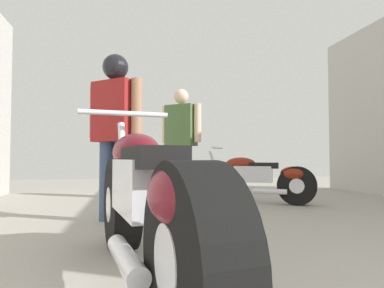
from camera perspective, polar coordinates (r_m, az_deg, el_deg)
The scene contains 5 objects.
ground_plane at distance 3.54m, azimuth 8.44°, elevation -13.06°, with size 16.34×16.34×0.00m, color #9E998E.
motorcycle_maroon_cruiser at distance 1.82m, azimuth -7.66°, elevation -9.70°, with size 0.71×2.13×1.00m.
motorcycle_black_naked at distance 5.20m, azimuth 10.46°, elevation -5.67°, with size 1.61×1.03×0.83m.
mechanic_in_blue at distance 5.56m, azimuth -1.82°, elevation 1.20°, with size 0.63×0.53×1.78m.
mechanic_with_helmet at distance 3.75m, azimuth -12.53°, elevation 3.76°, with size 0.60×0.53×1.76m.
Camera 1 is at (-1.13, 0.12, 0.66)m, focal length 32.48 mm.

